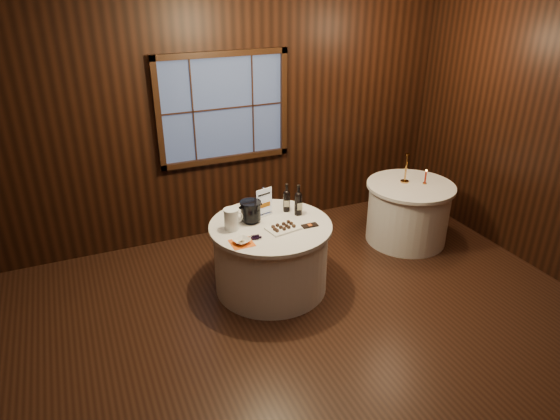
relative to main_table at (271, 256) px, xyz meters
name	(u,v)px	position (x,y,z in m)	size (l,w,h in m)	color
ground	(312,342)	(0.00, -1.00, -0.39)	(6.00, 6.00, 0.00)	black
back_wall	(223,117)	(0.00, 1.48, 1.16)	(6.00, 0.10, 3.00)	black
main_table	(271,256)	(0.00, 0.00, 0.00)	(1.28, 1.28, 0.77)	white
side_table	(408,212)	(2.00, 0.30, 0.00)	(1.08, 1.08, 0.77)	white
sign_stand	(264,206)	(0.02, 0.23, 0.49)	(0.19, 0.13, 0.32)	silver
port_bottle_left	(287,199)	(0.28, 0.23, 0.52)	(0.08, 0.09, 0.32)	black
port_bottle_right	(298,202)	(0.36, 0.10, 0.53)	(0.08, 0.08, 0.34)	black
ice_bucket	(251,211)	(-0.16, 0.14, 0.50)	(0.22, 0.22, 0.23)	black
chocolate_plate	(283,227)	(0.08, -0.15, 0.40)	(0.36, 0.27, 0.05)	white
chocolate_box	(310,225)	(0.36, -0.20, 0.39)	(0.17, 0.08, 0.01)	black
grape_bunch	(256,237)	(-0.25, -0.22, 0.40)	(0.17, 0.09, 0.04)	black
glass_pitcher	(232,219)	(-0.40, 0.06, 0.50)	(0.21, 0.16, 0.23)	white
orange_napkin	(242,243)	(-0.41, -0.26, 0.38)	(0.22, 0.22, 0.00)	#EE5C14
cracker_bowl	(242,241)	(-0.41, -0.26, 0.41)	(0.16, 0.16, 0.04)	white
brass_candlestick	(406,172)	(1.97, 0.40, 0.52)	(0.11, 0.11, 0.37)	#BE843B
red_candle	(425,178)	(2.17, 0.25, 0.46)	(0.05, 0.05, 0.19)	#BE843B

